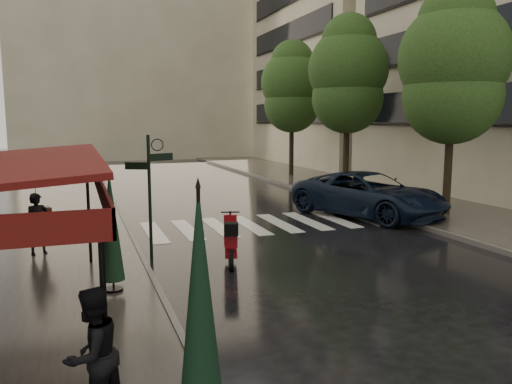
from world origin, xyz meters
TOP-DOWN VIEW (x-y plane):
  - ground at (0.00, 0.00)m, footprint 120.00×120.00m
  - sidewalk_near at (-4.50, 12.00)m, footprint 6.00×60.00m
  - sidewalk_far at (10.25, 12.00)m, footprint 5.50×60.00m
  - curb_near at (-1.45, 12.00)m, footprint 0.12×60.00m
  - curb_far at (7.45, 12.00)m, footprint 0.12×60.00m
  - crosswalk at (2.98, 6.00)m, footprint 7.85×3.20m
  - signpost at (-1.19, 3.00)m, footprint 1.17×0.29m
  - haussmann_far at (16.50, 26.00)m, footprint 8.00×16.00m
  - backdrop_building at (3.00, 38.00)m, footprint 22.00×6.00m
  - tree_near at (9.60, 5.00)m, footprint 3.80×3.80m
  - tree_mid at (9.50, 12.00)m, footprint 3.80×3.80m
  - tree_far at (9.70, 19.00)m, footprint 3.80×3.80m
  - pedestrian_with_umbrella at (-3.84, 3.96)m, footprint 1.20×1.21m
  - pedestrian_terrace at (-2.80, -3.84)m, footprint 0.93×0.92m
  - scooter at (0.55, 1.91)m, footprint 0.76×1.73m
  - parked_car at (7.00, 6.02)m, footprint 4.60×6.33m
  - parasol_front at (-1.65, -4.15)m, footprint 0.48×0.48m
  - parasol_back at (-2.29, 0.50)m, footprint 0.45×0.45m

SIDE VIEW (x-z plane):
  - ground at x=0.00m, z-range 0.00..0.00m
  - crosswalk at x=2.98m, z-range 0.00..0.01m
  - sidewalk_near at x=-4.50m, z-range 0.00..0.12m
  - sidewalk_far at x=10.25m, z-range 0.00..0.12m
  - curb_near at x=-1.45m, z-range -0.01..0.15m
  - curb_far at x=7.45m, z-range -0.01..0.15m
  - scooter at x=0.55m, z-range -0.04..1.12m
  - parked_car at x=7.00m, z-range 0.00..1.60m
  - pedestrian_terrace at x=-2.80m, z-range 0.12..1.64m
  - parasol_back at x=-2.29m, z-range 0.21..2.64m
  - parasol_front at x=-1.65m, z-range 0.22..2.89m
  - pedestrian_with_umbrella at x=-3.84m, z-range 0.52..2.91m
  - signpost at x=-1.19m, z-range 0.28..3.38m
  - tree_near at x=9.60m, z-range 1.33..9.31m
  - tree_far at x=9.70m, z-range 1.37..9.54m
  - tree_mid at x=9.50m, z-range 1.42..9.76m
  - haussmann_far at x=16.50m, z-range 0.00..18.50m
  - backdrop_building at x=3.00m, z-range 0.00..20.00m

